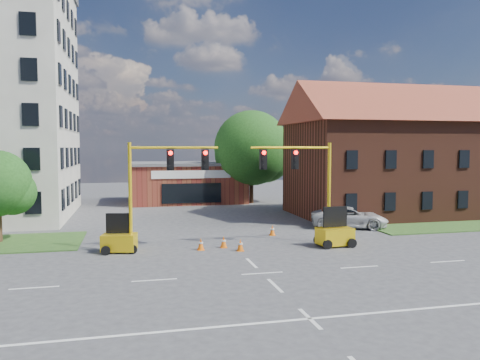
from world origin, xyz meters
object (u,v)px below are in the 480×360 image
(signal_mast_west, at_px, (160,183))
(pickup_white, at_px, (349,217))
(trailer_east, at_px, (335,234))
(signal_mast_east, at_px, (304,180))
(trailer_west, at_px, (119,240))

(signal_mast_west, xyz_separation_m, pickup_white, (14.04, 4.61, -3.15))
(signal_mast_west, relative_size, trailer_east, 2.72)
(signal_mast_east, height_order, pickup_white, signal_mast_east)
(trailer_east, distance_m, pickup_white, 6.87)
(signal_mast_west, distance_m, signal_mast_east, 8.71)
(signal_mast_east, distance_m, trailer_west, 11.48)
(signal_mast_east, xyz_separation_m, pickup_white, (5.33, 4.61, -3.15))
(signal_mast_east, relative_size, trailer_east, 2.72)
(signal_mast_west, xyz_separation_m, signal_mast_east, (8.71, 0.00, 0.00))
(trailer_west, xyz_separation_m, pickup_white, (16.33, 4.45, 0.11))
(signal_mast_west, relative_size, trailer_west, 2.93)
(signal_mast_east, height_order, trailer_west, signal_mast_east)
(signal_mast_east, bearing_deg, trailer_east, -36.06)
(pickup_white, bearing_deg, signal_mast_east, 150.99)
(signal_mast_east, bearing_deg, trailer_west, 179.17)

